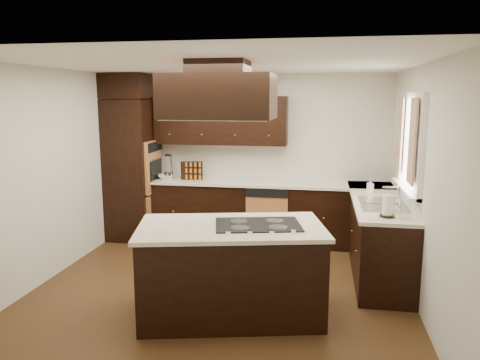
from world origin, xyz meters
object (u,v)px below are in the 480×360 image
at_px(island, 231,272).
at_px(spice_rack, 192,170).
at_px(range_hood, 219,97).
at_px(oven_column, 132,170).

height_order(island, spice_rack, spice_rack).
bearing_deg(island, range_hood, 131.28).
height_order(oven_column, range_hood, range_hood).
distance_m(oven_column, range_hood, 3.13).
bearing_deg(island, oven_column, 117.54).
distance_m(island, spice_rack, 2.75).
xyz_separation_m(island, spice_rack, (-1.09, 2.45, 0.62)).
bearing_deg(oven_column, spice_rack, 6.40).
bearing_deg(oven_column, range_hood, -50.26).
distance_m(oven_column, spice_rack, 0.92).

